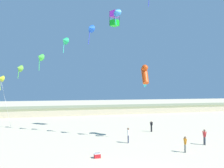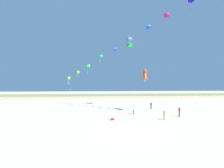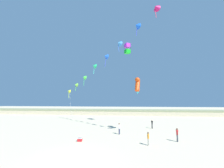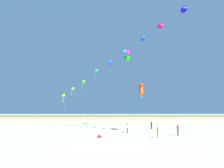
# 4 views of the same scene
# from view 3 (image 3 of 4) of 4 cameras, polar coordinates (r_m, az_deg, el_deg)

# --- Properties ---
(ground_plane) EXTENTS (240.00, 240.00, 0.00)m
(ground_plane) POSITION_cam_3_polar(r_m,az_deg,el_deg) (15.34, -14.88, -26.06)
(ground_plane) COLOR beige
(dune_ridge) EXTENTS (120.00, 10.46, 1.82)m
(dune_ridge) POSITION_cam_3_polar(r_m,az_deg,el_deg) (59.06, 2.44, -10.59)
(dune_ridge) COLOR beige
(dune_ridge) RESTS_ON ground
(person_near_left) EXTENTS (0.23, 0.60, 1.70)m
(person_near_left) POSITION_cam_3_polar(r_m,az_deg,el_deg) (21.92, 23.58, -17.00)
(person_near_left) COLOR #474C56
(person_near_left) RESTS_ON ground
(person_near_right) EXTENTS (0.33, 0.58, 1.73)m
(person_near_right) POSITION_cam_3_polar(r_m,az_deg,el_deg) (24.46, 2.79, -16.32)
(person_near_right) COLOR #282D4C
(person_near_right) RESTS_ON ground
(person_mid_center) EXTENTS (0.21, 0.54, 1.55)m
(person_mid_center) POSITION_cam_3_polar(r_m,az_deg,el_deg) (19.19, 13.62, -19.23)
(person_mid_center) COLOR gray
(person_mid_center) RESTS_ON ground
(person_far_left) EXTENTS (0.31, 0.55, 1.62)m
(person_far_left) POSITION_cam_3_polar(r_m,az_deg,el_deg) (30.38, 15.00, -14.28)
(person_far_left) COLOR black
(person_far_left) RESTS_ON ground
(kite_banner_string) EXTENTS (29.68, 26.45, 23.30)m
(kite_banner_string) POSITION_cam_3_polar(r_m,az_deg,el_deg) (30.81, -0.11, 12.71)
(kite_banner_string) COLOR #D0E230
(large_kite_low_lead) EXTENTS (1.09, 1.82, 2.90)m
(large_kite_low_lead) POSITION_cam_3_polar(r_m,az_deg,el_deg) (26.20, 9.68, -0.31)
(large_kite_low_lead) COLOR #DA420F
(large_kite_mid_trail) EXTENTS (1.50, 1.50, 2.28)m
(large_kite_mid_trail) POSITION_cam_3_polar(r_m,az_deg,el_deg) (35.18, 5.89, 13.29)
(large_kite_mid_trail) COLOR #11C41F
(beach_cooler) EXTENTS (0.58, 0.41, 0.46)m
(beach_cooler) POSITION_cam_3_polar(r_m,az_deg,el_deg) (21.00, -12.17, -20.04)
(beach_cooler) COLOR red
(beach_cooler) RESTS_ON ground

